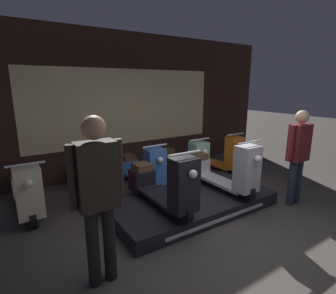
{
  "coord_description": "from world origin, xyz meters",
  "views": [
    {
      "loc": [
        -2.54,
        -2.26,
        2.05
      ],
      "look_at": [
        0.01,
        1.65,
        0.94
      ],
      "focal_mm": 28.0,
      "sensor_mm": 36.0,
      "label": 1
    }
  ],
  "objects_px": {
    "scooter_display_right": "(223,170)",
    "person_left_browsing": "(98,190)",
    "scooter_backrow_2": "(142,170)",
    "scooter_backrow_4": "(218,155)",
    "scooter_display_left": "(163,185)",
    "scooter_backrow_3": "(184,162)",
    "scooter_backrow_0": "(27,192)",
    "scooter_backrow_1": "(91,179)",
    "person_right_browsing": "(298,151)"
  },
  "relations": [
    {
      "from": "scooter_display_right",
      "to": "scooter_backrow_1",
      "type": "xyz_separation_m",
      "value": [
        -1.91,
        1.4,
        -0.22
      ]
    },
    {
      "from": "scooter_display_right",
      "to": "scooter_backrow_4",
      "type": "xyz_separation_m",
      "value": [
        1.23,
        1.4,
        -0.22
      ]
    },
    {
      "from": "scooter_backrow_4",
      "to": "person_right_browsing",
      "type": "height_order",
      "value": "person_right_browsing"
    },
    {
      "from": "scooter_display_right",
      "to": "scooter_backrow_0",
      "type": "relative_size",
      "value": 1.0
    },
    {
      "from": "person_left_browsing",
      "to": "scooter_backrow_0",
      "type": "bearing_deg",
      "value": 103.1
    },
    {
      "from": "scooter_backrow_3",
      "to": "scooter_display_right",
      "type": "bearing_deg",
      "value": -97.43
    },
    {
      "from": "scooter_display_left",
      "to": "person_left_browsing",
      "type": "height_order",
      "value": "person_left_browsing"
    },
    {
      "from": "scooter_display_left",
      "to": "scooter_display_right",
      "type": "relative_size",
      "value": 1.0
    },
    {
      "from": "scooter_display_right",
      "to": "person_right_browsing",
      "type": "distance_m",
      "value": 1.3
    },
    {
      "from": "scooter_display_left",
      "to": "scooter_backrow_0",
      "type": "distance_m",
      "value": 2.23
    },
    {
      "from": "scooter_display_right",
      "to": "scooter_backrow_1",
      "type": "bearing_deg",
      "value": 143.64
    },
    {
      "from": "person_left_browsing",
      "to": "scooter_backrow_2",
      "type": "bearing_deg",
      "value": 53.32
    },
    {
      "from": "scooter_backrow_0",
      "to": "scooter_backrow_3",
      "type": "height_order",
      "value": "same"
    },
    {
      "from": "scooter_display_left",
      "to": "person_right_browsing",
      "type": "distance_m",
      "value": 2.39
    },
    {
      "from": "scooter_backrow_2",
      "to": "scooter_backrow_4",
      "type": "distance_m",
      "value": 2.09
    },
    {
      "from": "scooter_backrow_2",
      "to": "scooter_backrow_3",
      "type": "height_order",
      "value": "same"
    },
    {
      "from": "scooter_display_right",
      "to": "scooter_backrow_4",
      "type": "relative_size",
      "value": 1.0
    },
    {
      "from": "scooter_display_left",
      "to": "scooter_backrow_1",
      "type": "bearing_deg",
      "value": 115.42
    },
    {
      "from": "scooter_display_left",
      "to": "scooter_backrow_0",
      "type": "bearing_deg",
      "value": 140.65
    },
    {
      "from": "scooter_backrow_3",
      "to": "person_right_browsing",
      "type": "relative_size",
      "value": 0.99
    },
    {
      "from": "scooter_display_right",
      "to": "person_left_browsing",
      "type": "bearing_deg",
      "value": -163.35
    },
    {
      "from": "scooter_backrow_3",
      "to": "person_left_browsing",
      "type": "xyz_separation_m",
      "value": [
        -2.64,
        -2.14,
        0.67
      ]
    },
    {
      "from": "scooter_backrow_1",
      "to": "scooter_backrow_3",
      "type": "bearing_deg",
      "value": 0.0
    },
    {
      "from": "scooter_backrow_4",
      "to": "person_right_browsing",
      "type": "distance_m",
      "value": 2.23
    },
    {
      "from": "scooter_display_left",
      "to": "scooter_display_right",
      "type": "bearing_deg",
      "value": 0.0
    },
    {
      "from": "scooter_backrow_2",
      "to": "person_right_browsing",
      "type": "distance_m",
      "value": 2.9
    },
    {
      "from": "scooter_backrow_3",
      "to": "person_right_browsing",
      "type": "xyz_separation_m",
      "value": [
        0.83,
        -2.14,
        0.58
      ]
    },
    {
      "from": "person_left_browsing",
      "to": "person_right_browsing",
      "type": "xyz_separation_m",
      "value": [
        3.46,
        -0.0,
        -0.09
      ]
    },
    {
      "from": "person_right_browsing",
      "to": "scooter_display_left",
      "type": "bearing_deg",
      "value": 161.92
    },
    {
      "from": "scooter_display_left",
      "to": "scooter_backrow_0",
      "type": "xyz_separation_m",
      "value": [
        -1.71,
        1.4,
        -0.22
      ]
    },
    {
      "from": "scooter_backrow_0",
      "to": "scooter_backrow_1",
      "type": "relative_size",
      "value": 1.0
    },
    {
      "from": "person_right_browsing",
      "to": "person_left_browsing",
      "type": "bearing_deg",
      "value": 180.0
    },
    {
      "from": "scooter_display_left",
      "to": "scooter_backrow_3",
      "type": "relative_size",
      "value": 1.0
    },
    {
      "from": "scooter_backrow_3",
      "to": "person_left_browsing",
      "type": "bearing_deg",
      "value": -140.97
    },
    {
      "from": "scooter_display_left",
      "to": "scooter_backrow_1",
      "type": "relative_size",
      "value": 1.0
    },
    {
      "from": "scooter_backrow_3",
      "to": "person_right_browsing",
      "type": "bearing_deg",
      "value": -68.88
    },
    {
      "from": "scooter_backrow_2",
      "to": "scooter_backrow_4",
      "type": "xyz_separation_m",
      "value": [
        2.09,
        0.0,
        0.0
      ]
    },
    {
      "from": "scooter_backrow_0",
      "to": "scooter_backrow_3",
      "type": "xyz_separation_m",
      "value": [
        3.14,
        0.0,
        0.0
      ]
    },
    {
      "from": "person_left_browsing",
      "to": "scooter_backrow_1",
      "type": "bearing_deg",
      "value": 75.64
    },
    {
      "from": "scooter_backrow_4",
      "to": "person_right_browsing",
      "type": "bearing_deg",
      "value": -95.85
    },
    {
      "from": "scooter_backrow_3",
      "to": "scooter_backrow_0",
      "type": "bearing_deg",
      "value": 180.0
    },
    {
      "from": "scooter_backrow_2",
      "to": "person_right_browsing",
      "type": "xyz_separation_m",
      "value": [
        1.87,
        -2.14,
        0.58
      ]
    },
    {
      "from": "scooter_backrow_0",
      "to": "scooter_backrow_1",
      "type": "distance_m",
      "value": 1.05
    },
    {
      "from": "scooter_backrow_2",
      "to": "person_right_browsing",
      "type": "relative_size",
      "value": 0.99
    },
    {
      "from": "scooter_backrow_0",
      "to": "scooter_backrow_3",
      "type": "bearing_deg",
      "value": 0.0
    },
    {
      "from": "scooter_backrow_0",
      "to": "scooter_backrow_2",
      "type": "height_order",
      "value": "same"
    },
    {
      "from": "scooter_backrow_3",
      "to": "scooter_backrow_1",
      "type": "bearing_deg",
      "value": 180.0
    },
    {
      "from": "scooter_backrow_1",
      "to": "person_left_browsing",
      "type": "bearing_deg",
      "value": -104.36
    },
    {
      "from": "scooter_backrow_1",
      "to": "scooter_backrow_2",
      "type": "bearing_deg",
      "value": 0.0
    },
    {
      "from": "scooter_display_left",
      "to": "scooter_display_right",
      "type": "distance_m",
      "value": 1.24
    }
  ]
}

